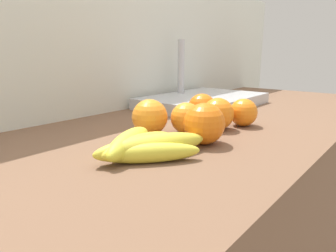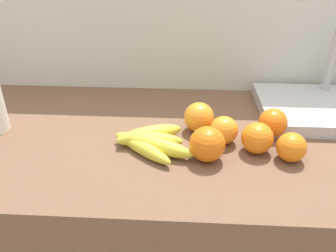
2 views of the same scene
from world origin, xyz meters
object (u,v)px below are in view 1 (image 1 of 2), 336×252
(orange_front, at_px, (243,112))
(orange_far_right, at_px, (150,117))
(orange_back_right, at_px, (218,114))
(orange_right, at_px, (202,107))
(sink_basin, at_px, (203,100))
(orange_center, at_px, (186,118))
(banana_bunch, at_px, (142,146))
(orange_back_left, at_px, (204,124))

(orange_front, bearing_deg, orange_far_right, 149.50)
(orange_back_right, bearing_deg, orange_right, 56.39)
(orange_far_right, bearing_deg, sink_basin, 16.54)
(orange_right, bearing_deg, orange_center, -161.82)
(orange_center, xyz_separation_m, orange_right, (0.13, 0.04, 0.00))
(banana_bunch, relative_size, sink_basin, 0.49)
(orange_far_right, bearing_deg, orange_front, -30.50)
(orange_right, bearing_deg, orange_back_right, -123.61)
(orange_front, relative_size, orange_back_left, 0.83)
(orange_center, distance_m, orange_far_right, 0.08)
(orange_back_right, distance_m, orange_right, 0.09)
(banana_bunch, bearing_deg, orange_far_right, 38.07)
(orange_right, relative_size, sink_basin, 0.17)
(orange_far_right, distance_m, sink_basin, 0.41)
(orange_back_left, xyz_separation_m, sink_basin, (0.38, 0.25, -0.02))
(banana_bunch, relative_size, orange_right, 2.84)
(orange_back_right, relative_size, orange_right, 1.02)
(orange_back_right, xyz_separation_m, orange_back_left, (-0.12, -0.04, 0.00))
(orange_center, height_order, orange_back_left, orange_back_left)
(orange_back_left, distance_m, sink_basin, 0.45)
(orange_right, bearing_deg, banana_bunch, -165.27)
(orange_center, bearing_deg, sink_basin, 27.24)
(orange_back_right, xyz_separation_m, sink_basin, (0.26, 0.21, -0.02))
(orange_front, xyz_separation_m, sink_basin, (0.19, 0.24, -0.01))
(orange_right, xyz_separation_m, orange_back_left, (-0.17, -0.12, 0.00))
(banana_bunch, distance_m, orange_front, 0.33)
(orange_back_left, bearing_deg, orange_right, 34.58)
(orange_front, distance_m, sink_basin, 0.30)
(orange_far_right, height_order, sink_basin, sink_basin)
(orange_right, height_order, sink_basin, sink_basin)
(sink_basin, bearing_deg, orange_back_right, -141.06)
(orange_back_right, relative_size, sink_basin, 0.18)
(orange_center, relative_size, orange_back_left, 0.85)
(orange_back_right, relative_size, orange_far_right, 0.95)
(banana_bunch, relative_size, orange_far_right, 2.64)
(orange_right, bearing_deg, orange_front, -79.84)
(orange_back_right, distance_m, sink_basin, 0.33)
(banana_bunch, distance_m, orange_far_right, 0.15)
(orange_front, xyz_separation_m, orange_far_right, (-0.21, 0.12, 0.01))
(banana_bunch, relative_size, orange_back_left, 2.53)
(orange_back_right, bearing_deg, orange_front, -22.60)
(orange_center, distance_m, sink_basin, 0.37)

